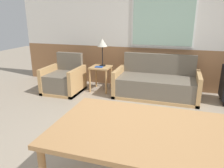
# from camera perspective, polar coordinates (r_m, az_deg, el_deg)

# --- Properties ---
(ground_plane) EXTENTS (16.00, 16.00, 0.00)m
(ground_plane) POSITION_cam_1_polar(r_m,az_deg,el_deg) (2.98, 8.20, -16.66)
(ground_plane) COLOR gray
(wall_back) EXTENTS (7.20, 0.09, 2.70)m
(wall_back) POSITION_cam_1_polar(r_m,az_deg,el_deg) (5.09, 13.88, 13.60)
(wall_back) COLOR #8E603D
(wall_back) RESTS_ON ground_plane
(couch) EXTENTS (1.72, 0.84, 0.86)m
(couch) POSITION_cam_1_polar(r_m,az_deg,el_deg) (4.70, 11.48, -0.19)
(couch) COLOR tan
(couch) RESTS_ON ground_plane
(armchair) EXTENTS (0.78, 0.79, 0.84)m
(armchair) POSITION_cam_1_polar(r_m,az_deg,el_deg) (5.02, -12.46, 0.89)
(armchair) COLOR tan
(armchair) RESTS_ON ground_plane
(side_table) EXTENTS (0.44, 0.44, 0.56)m
(side_table) POSITION_cam_1_polar(r_m,az_deg,el_deg) (4.96, -2.96, 3.25)
(side_table) COLOR tan
(side_table) RESTS_ON ground_plane
(table_lamp) EXTENTS (0.23, 0.23, 0.62)m
(table_lamp) POSITION_cam_1_polar(r_m,az_deg,el_deg) (4.91, -2.55, 10.47)
(table_lamp) COLOR black
(table_lamp) RESTS_ON side_table
(book_stack) EXTENTS (0.18, 0.13, 0.02)m
(book_stack) POSITION_cam_1_polar(r_m,az_deg,el_deg) (4.87, -3.43, 4.48)
(book_stack) COLOR #234799
(book_stack) RESTS_ON side_table
(dining_table) EXTENTS (2.12, 1.02, 0.75)m
(dining_table) POSITION_cam_1_polar(r_m,az_deg,el_deg) (1.91, 17.07, -13.81)
(dining_table) COLOR #B27F4C
(dining_table) RESTS_ON ground_plane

